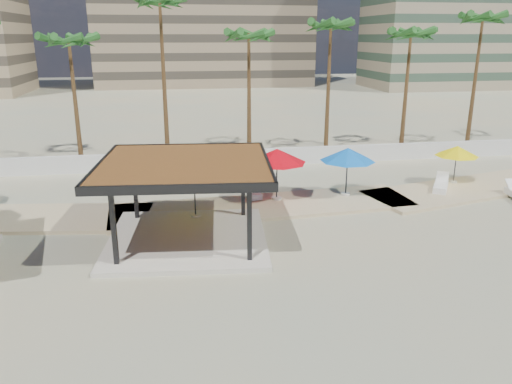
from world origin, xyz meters
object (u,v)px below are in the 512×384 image
at_px(pavilion_central, 186,194).
at_px(lounger_d, 441,186).
at_px(umbrella_c, 277,156).
at_px(lounger_b, 252,193).

relative_size(pavilion_central, lounger_d, 3.55).
height_order(umbrella_c, lounger_d, umbrella_c).
height_order(umbrella_c, lounger_b, umbrella_c).
bearing_deg(umbrella_c, lounger_b, 144.33).
bearing_deg(lounger_d, umbrella_c, 124.27).
bearing_deg(lounger_b, umbrella_c, -135.76).
xyz_separation_m(pavilion_central, umbrella_c, (5.02, 4.57, 0.42)).
bearing_deg(pavilion_central, umbrella_c, 47.82).
bearing_deg(pavilion_central, lounger_d, 23.21).
bearing_deg(lounger_b, lounger_d, -103.83).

